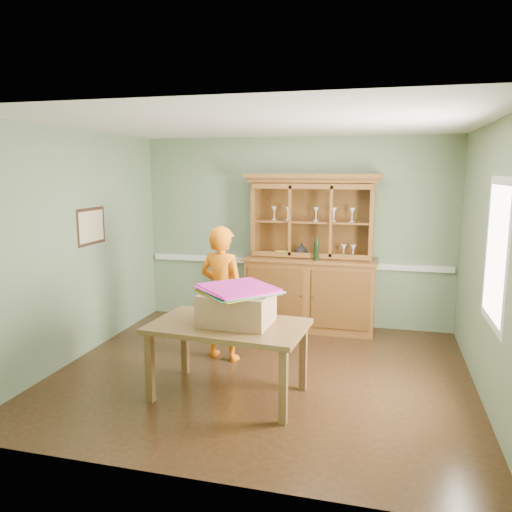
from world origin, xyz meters
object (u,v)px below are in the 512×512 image
(cardboard_box, at_px, (237,308))
(dining_table, at_px, (228,332))
(person, at_px, (222,293))
(china_hutch, at_px, (311,275))

(cardboard_box, bearing_deg, dining_table, -156.51)
(dining_table, relative_size, person, 0.98)
(dining_table, relative_size, cardboard_box, 2.35)
(dining_table, height_order, cardboard_box, cardboard_box)
(dining_table, xyz_separation_m, cardboard_box, (0.08, 0.03, 0.24))
(china_hutch, relative_size, person, 1.37)
(china_hutch, bearing_deg, cardboard_box, -99.32)
(dining_table, bearing_deg, person, 115.85)
(dining_table, distance_m, person, 1.04)
(cardboard_box, bearing_deg, china_hutch, 80.68)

